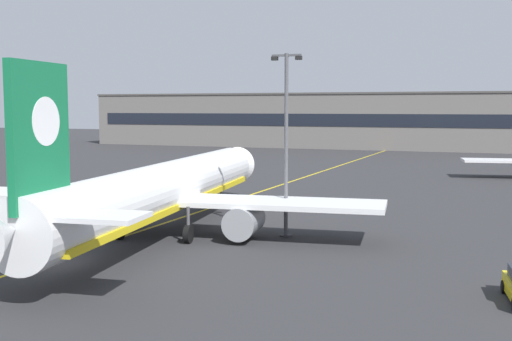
{
  "coord_description": "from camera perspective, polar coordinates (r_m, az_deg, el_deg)",
  "views": [
    {
      "loc": [
        24.57,
        -31.06,
        9.47
      ],
      "look_at": [
        7.48,
        14.38,
        4.6
      ],
      "focal_mm": 44.57,
      "sensor_mm": 36.0,
      "label": 1
    }
  ],
  "objects": [
    {
      "name": "service_car_fourth",
      "position": [
        72.38,
        -13.02,
        -1.33
      ],
      "size": [
        4.17,
        4.31,
        1.79
      ],
      "color": "white",
      "rests_on": "ground"
    },
    {
      "name": "taxiway_centreline",
      "position": [
        66.49,
        -1.29,
        -2.46
      ],
      "size": [
        5.82,
        179.92,
        0.01
      ],
      "primitive_type": "cube",
      "rotation": [
        0.0,
        0.0,
        -0.03
      ],
      "color": "yellow",
      "rests_on": "ground"
    },
    {
      "name": "ground_plane",
      "position": [
        40.72,
        -17.4,
        -7.99
      ],
      "size": [
        400.0,
        400.0,
        0.0
      ],
      "primitive_type": "plane",
      "color": "#2D2D30"
    },
    {
      "name": "terminal_building",
      "position": [
        147.49,
        9.45,
        4.44
      ],
      "size": [
        133.66,
        12.4,
        12.7
      ],
      "color": "slate",
      "rests_on": "ground"
    },
    {
      "name": "airliner_foreground",
      "position": [
        46.88,
        -8.36,
        -1.81
      ],
      "size": [
        32.35,
        41.49,
        11.65
      ],
      "color": "white",
      "rests_on": "ground"
    },
    {
      "name": "apron_lamp_post",
      "position": [
        46.1,
        2.72,
        2.6
      ],
      "size": [
        2.24,
        0.9,
        13.3
      ],
      "color": "#515156",
      "rests_on": "ground"
    }
  ]
}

